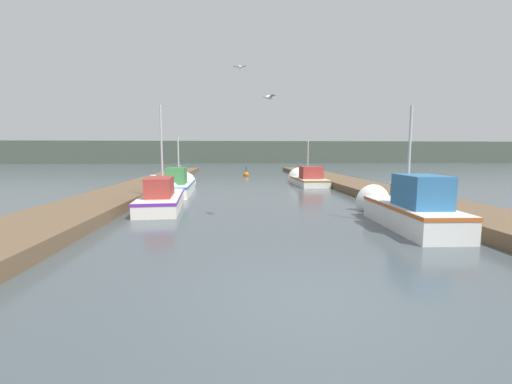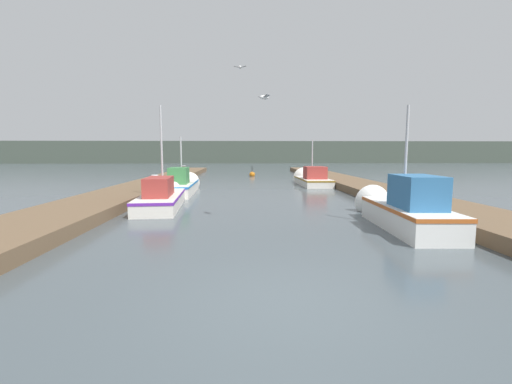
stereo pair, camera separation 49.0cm
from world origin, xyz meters
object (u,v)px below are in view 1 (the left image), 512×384
Objects in this scene: fishing_boat_3 at (306,179)px; mooring_piling_1 at (393,196)px; seagull_1 at (240,67)px; fishing_boat_1 at (164,196)px; mooring_piling_2 at (179,174)px; channel_buoy at (246,175)px; fishing_boat_0 at (404,208)px; seagull_lead at (269,97)px; mooring_piling_0 at (153,186)px; fishing_boat_2 at (180,185)px.

mooring_piling_1 is (1.09, -10.48, 0.16)m from fishing_boat_3.
seagull_1 reaches higher than fishing_boat_3.
mooring_piling_2 is (-1.06, 11.11, 0.22)m from fishing_boat_1.
channel_buoy is (-3.80, 8.21, -0.22)m from fishing_boat_3.
channel_buoy is (5.18, 5.98, -0.46)m from mooring_piling_2.
fishing_boat_0 is 5.22m from seagull_lead.
mooring_piling_2 is (-8.98, 2.22, 0.24)m from fishing_boat_3.
channel_buoy is 1.88× the size of seagull_lead.
mooring_piling_0 is 6.88m from seagull_1.
mooring_piling_0 is 8.67m from mooring_piling_2.
fishing_boat_3 is (7.93, 8.88, -0.02)m from fishing_boat_1.
seagull_lead is 0.98× the size of seagull_1.
mooring_piling_2 is 7.93m from channel_buoy.
seagull_1 is at bearing 134.43° from fishing_boat_0.
mooring_piling_2 is 1.18× the size of channel_buoy.
seagull_1 reaches higher than mooring_piling_1.
fishing_boat_2 is at bearing 85.46° from fishing_boat_1.
seagull_lead is at bearing -90.56° from channel_buoy.
seagull_1 reaches higher than fishing_boat_2.
fishing_boat_1 is 11.90m from fishing_boat_3.
fishing_boat_1 is 5.79× the size of mooring_piling_1.
fishing_boat_0 is at bearing -37.30° from mooring_piling_0.
fishing_boat_0 is at bearing -110.24° from mooring_piling_1.
channel_buoy is (-4.89, 18.69, -0.38)m from mooring_piling_1.
mooring_piling_0 reaches higher than mooring_piling_1.
fishing_boat_3 is 9.26m from mooring_piling_2.
mooring_piling_2 is at bearing 122.60° from fishing_boat_0.
fishing_boat_0 is 0.94× the size of fishing_boat_3.
fishing_boat_1 is 4.49m from fishing_boat_2.
channel_buoy is 1.84× the size of seagull_1.
seagull_lead is (-0.21, -21.21, 3.62)m from channel_buoy.
fishing_boat_1 reaches higher than seagull_lead.
seagull_lead is at bearing -108.36° from fishing_boat_3.
fishing_boat_0 is 17.95m from mooring_piling_2.
seagull_1 is at bearing 11.23° from fishing_boat_1.
fishing_boat_1 is at bearing -84.55° from mooring_piling_2.
fishing_boat_1 reaches higher than mooring_piling_2.
mooring_piling_0 is (-0.98, 2.43, 0.16)m from fishing_boat_1.
mooring_piling_2 is at bearing 97.18° from fishing_boat_2.
mooring_piling_1 is at bearing -21.97° from mooring_piling_0.
fishing_boat_0 reaches higher than mooring_piling_2.
mooring_piling_0 is 10.78m from mooring_piling_1.
fishing_boat_1 is 4.99× the size of mooring_piling_2.
fishing_boat_1 is at bearing -103.57° from channel_buoy.
fishing_boat_3 is 9.05m from channel_buoy.
mooring_piling_2 is at bearing 128.41° from mooring_piling_1.
mooring_piling_1 is at bearing -35.72° from fishing_boat_2.
fishing_boat_1 is 10.79× the size of seagull_1.
fishing_boat_3 is 11.00m from mooring_piling_0.
mooring_piling_1 is 6.55m from seagull_lead.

